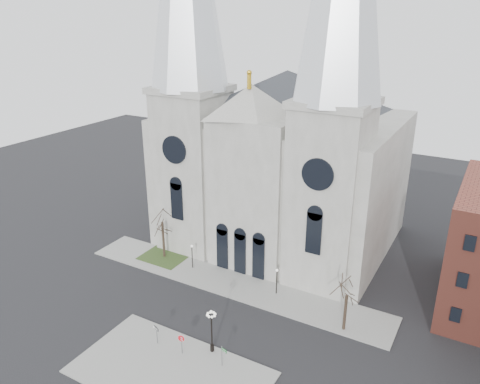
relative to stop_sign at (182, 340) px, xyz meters
The scene contains 13 objects.
ground 3.86m from the stop_sign, 136.10° to the left, with size 160.00×160.00×0.00m, color black.
sidewalk_near 3.11m from the stop_sign, 79.05° to the right, with size 18.00×10.00×0.14m, color gray.
sidewalk_far 13.73m from the stop_sign, 100.56° to the left, with size 40.00×6.00×0.14m, color gray.
grass_patch 19.81m from the stop_sign, 133.14° to the left, with size 6.00×5.00×0.18m, color #31451D.
cathedral 30.43m from the stop_sign, 95.65° to the left, with size 33.00×26.66×54.00m.
tree_left 20.12m from the stop_sign, 133.14° to the left, with size 3.20×3.20×7.50m.
tree_right 17.15m from the stop_sign, 42.37° to the left, with size 3.20×3.20×6.00m.
ped_lamp_left 16.31m from the stop_sign, 121.43° to the left, with size 0.32×0.32×3.26m.
ped_lamp_right 14.35m from the stop_sign, 75.86° to the left, with size 0.32×0.32×3.26m.
stop_sign is the anchor object (origin of this frame).
globe_lamp 3.23m from the stop_sign, 36.59° to the left, with size 1.05×1.05×4.70m.
one_way_sign 3.04m from the stop_sign, behind, with size 0.84×0.37×2.04m.
street_name_sign 4.37m from the stop_sign, ahead, with size 0.69×0.22×2.21m.
Camera 1 is at (25.51, -31.55, 31.32)m, focal length 35.00 mm.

